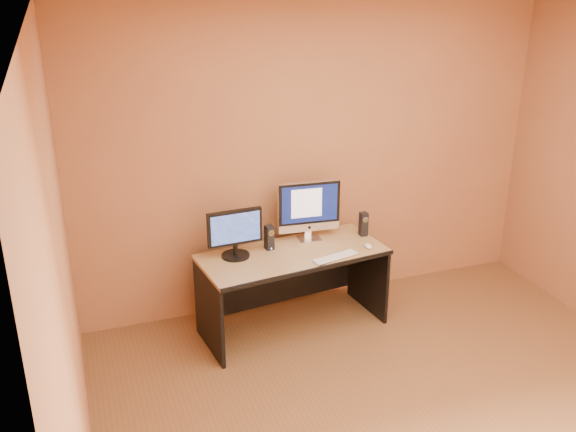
# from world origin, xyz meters

# --- Properties ---
(walls) EXTENTS (4.00, 4.00, 2.60)m
(walls) POSITION_xyz_m (0.00, 0.00, 1.30)
(walls) COLOR #A06640
(walls) RESTS_ON ground
(ceiling) EXTENTS (4.00, 4.00, 0.00)m
(ceiling) POSITION_xyz_m (0.00, 0.00, 2.60)
(ceiling) COLOR white
(ceiling) RESTS_ON walls
(desk) EXTENTS (1.51, 0.80, 0.67)m
(desk) POSITION_xyz_m (-0.36, 1.53, 0.33)
(desk) COLOR tan
(desk) RESTS_ON ground
(imac) EXTENTS (0.53, 0.23, 0.50)m
(imac) POSITION_xyz_m (-0.15, 1.73, 0.92)
(imac) COLOR silver
(imac) RESTS_ON desk
(second_monitor) EXTENTS (0.44, 0.24, 0.38)m
(second_monitor) POSITION_xyz_m (-0.80, 1.61, 0.86)
(second_monitor) COLOR black
(second_monitor) RESTS_ON desk
(speaker_left) EXTENTS (0.07, 0.08, 0.20)m
(speaker_left) POSITION_xyz_m (-0.51, 1.66, 0.77)
(speaker_left) COLOR black
(speaker_left) RESTS_ON desk
(speaker_right) EXTENTS (0.06, 0.07, 0.20)m
(speaker_right) POSITION_xyz_m (0.30, 1.66, 0.77)
(speaker_right) COLOR black
(speaker_right) RESTS_ON desk
(keyboard) EXTENTS (0.40, 0.19, 0.02)m
(keyboard) POSITION_xyz_m (-0.09, 1.33, 0.68)
(keyboard) COLOR silver
(keyboard) RESTS_ON desk
(mouse) EXTENTS (0.06, 0.09, 0.03)m
(mouse) POSITION_xyz_m (0.23, 1.41, 0.68)
(mouse) COLOR white
(mouse) RESTS_ON desk
(cable_a) EXTENTS (0.09, 0.18, 0.01)m
(cable_a) POSITION_xyz_m (-0.11, 1.80, 0.67)
(cable_a) COLOR black
(cable_a) RESTS_ON desk
(cable_b) EXTENTS (0.08, 0.15, 0.01)m
(cable_b) POSITION_xyz_m (-0.14, 1.80, 0.67)
(cable_b) COLOR black
(cable_b) RESTS_ON desk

